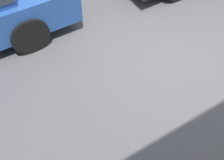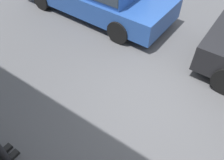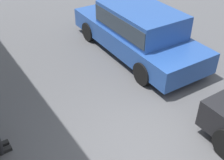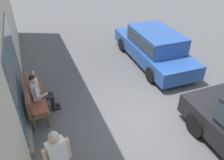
% 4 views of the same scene
% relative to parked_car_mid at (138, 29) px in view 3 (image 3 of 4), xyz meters
% --- Properties ---
extents(ground_plane, '(60.00, 60.00, 0.00)m').
position_rel_parked_car_mid_xyz_m(ground_plane, '(-3.15, 2.16, -0.78)').
color(ground_plane, '#4C4C4F').
extents(parked_car_mid, '(4.68, 1.93, 1.44)m').
position_rel_parked_car_mid_xyz_m(parked_car_mid, '(0.00, 0.00, 0.00)').
color(parked_car_mid, '#23478E').
rests_on(parked_car_mid, ground_plane).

